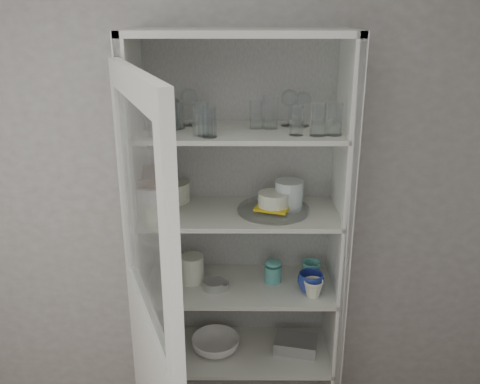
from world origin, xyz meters
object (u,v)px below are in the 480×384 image
at_px(goblet_0, 167,107).
at_px(mug_white, 313,289).
at_px(plate_stack_back, 170,191).
at_px(plate_stack_front, 154,205).
at_px(teal_jar, 273,272).
at_px(glass_platter, 273,209).
at_px(pantry_cabinet, 240,263).
at_px(goblet_2, 289,106).
at_px(cream_dish, 216,344).
at_px(goblet_3, 303,107).
at_px(white_ramekin, 274,199).
at_px(terracotta_bowl, 152,178).
at_px(white_canister, 192,269).
at_px(mug_blue, 311,283).
at_px(grey_bowl_stack, 289,195).
at_px(measuring_cups, 214,285).
at_px(tin_box, 296,344).
at_px(goblet_1, 190,105).
at_px(mug_teal, 311,270).
at_px(cream_bowl, 153,190).
at_px(cupboard_door, 153,363).
at_px(yellow_trivet, 273,207).

bearing_deg(goblet_0, mug_white, -19.29).
bearing_deg(plate_stack_back, plate_stack_front, -105.92).
bearing_deg(teal_jar, glass_platter, -103.32).
height_order(pantry_cabinet, goblet_2, pantry_cabinet).
distance_m(mug_white, cream_dish, 0.64).
bearing_deg(teal_jar, goblet_3, 23.39).
bearing_deg(white_ramekin, teal_jar, 76.68).
bearing_deg(terracotta_bowl, white_canister, 19.95).
bearing_deg(goblet_0, glass_platter, -14.36).
xyz_separation_m(goblet_2, mug_blue, (0.12, -0.16, -0.84)).
height_order(mug_blue, cream_dish, mug_blue).
xyz_separation_m(grey_bowl_stack, mug_blue, (0.11, -0.11, -0.42)).
relative_size(white_ramekin, measuring_cups, 1.36).
bearing_deg(pantry_cabinet, goblet_0, 171.29).
height_order(goblet_3, white_ramekin, goblet_3).
relative_size(measuring_cups, tin_box, 0.50).
height_order(goblet_1, mug_teal, goblet_1).
distance_m(teal_jar, measuring_cups, 0.31).
height_order(terracotta_bowl, grey_bowl_stack, terracotta_bowl).
height_order(goblet_0, cream_bowl, goblet_0).
bearing_deg(goblet_2, goblet_0, 176.10).
xyz_separation_m(goblet_2, teal_jar, (-0.06, -0.06, -0.84)).
relative_size(goblet_3, mug_teal, 1.80).
distance_m(goblet_2, teal_jar, 0.85).
distance_m(cream_dish, tin_box, 0.43).
bearing_deg(goblet_1, teal_jar, -9.73).
distance_m(mug_white, measuring_cups, 0.49).
bearing_deg(goblet_3, cream_dish, -167.97).
height_order(glass_platter, teal_jar, glass_platter).
relative_size(cupboard_door, mug_white, 20.91).
distance_m(cupboard_door, yellow_trivet, 0.90).
distance_m(white_ramekin, mug_teal, 0.47).
bearing_deg(cupboard_door, teal_jar, 121.25).
relative_size(plate_stack_back, mug_white, 2.17).
relative_size(plate_stack_front, white_canister, 1.56).
bearing_deg(cupboard_door, yellow_trivet, 120.30).
height_order(goblet_2, white_canister, goblet_2).
xyz_separation_m(plate_stack_back, glass_platter, (0.52, -0.15, -0.04)).
height_order(pantry_cabinet, goblet_0, pantry_cabinet).
relative_size(yellow_trivet, measuring_cups, 1.41).
relative_size(goblet_3, white_ramekin, 1.18).
relative_size(glass_platter, tin_box, 1.58).
relative_size(goblet_3, cream_dish, 0.70).
bearing_deg(cream_dish, goblet_1, 135.34).
relative_size(goblet_1, glass_platter, 0.54).
xyz_separation_m(goblet_0, mug_teal, (0.72, -0.06, -0.84)).
xyz_separation_m(plate_stack_front, teal_jar, (0.58, 0.06, -0.39)).
height_order(cream_bowl, teal_jar, cream_bowl).
bearing_deg(plate_stack_front, grey_bowl_stack, 6.38).
height_order(goblet_0, cream_dish, goblet_0).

